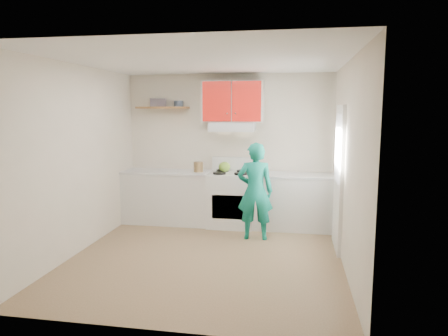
% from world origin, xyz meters
% --- Properties ---
extents(floor, '(3.80, 3.80, 0.00)m').
position_xyz_m(floor, '(0.00, 0.00, 0.00)').
color(floor, brown).
rests_on(floor, ground).
extents(ceiling, '(3.60, 3.80, 0.04)m').
position_xyz_m(ceiling, '(0.00, 0.00, 2.60)').
color(ceiling, white).
rests_on(ceiling, floor).
extents(back_wall, '(3.60, 0.04, 2.60)m').
position_xyz_m(back_wall, '(0.00, 1.90, 1.30)').
color(back_wall, beige).
rests_on(back_wall, floor).
extents(front_wall, '(3.60, 0.04, 2.60)m').
position_xyz_m(front_wall, '(0.00, -1.90, 1.30)').
color(front_wall, beige).
rests_on(front_wall, floor).
extents(left_wall, '(0.04, 3.80, 2.60)m').
position_xyz_m(left_wall, '(-1.80, 0.00, 1.30)').
color(left_wall, beige).
rests_on(left_wall, floor).
extents(right_wall, '(0.04, 3.80, 2.60)m').
position_xyz_m(right_wall, '(1.80, 0.00, 1.30)').
color(right_wall, beige).
rests_on(right_wall, floor).
extents(door, '(0.05, 0.85, 2.05)m').
position_xyz_m(door, '(1.78, 0.70, 1.02)').
color(door, white).
rests_on(door, floor).
extents(door_glass, '(0.01, 0.55, 0.95)m').
position_xyz_m(door_glass, '(1.75, 0.70, 1.45)').
color(door_glass, white).
rests_on(door_glass, door).
extents(counter_left, '(1.52, 0.60, 0.90)m').
position_xyz_m(counter_left, '(-1.04, 1.60, 0.45)').
color(counter_left, silver).
rests_on(counter_left, floor).
extents(counter_right, '(1.32, 0.60, 0.90)m').
position_xyz_m(counter_right, '(1.14, 1.60, 0.45)').
color(counter_right, silver).
rests_on(counter_right, floor).
extents(stove, '(0.76, 0.65, 0.92)m').
position_xyz_m(stove, '(0.10, 1.57, 0.46)').
color(stove, white).
rests_on(stove, floor).
extents(range_hood, '(0.76, 0.44, 0.15)m').
position_xyz_m(range_hood, '(0.10, 1.68, 1.70)').
color(range_hood, silver).
rests_on(range_hood, back_wall).
extents(upper_cabinets, '(1.02, 0.33, 0.70)m').
position_xyz_m(upper_cabinets, '(0.10, 1.73, 2.12)').
color(upper_cabinets, red).
rests_on(upper_cabinets, back_wall).
extents(shelf, '(0.90, 0.30, 0.04)m').
position_xyz_m(shelf, '(-1.15, 1.75, 2.02)').
color(shelf, brown).
rests_on(shelf, back_wall).
extents(books, '(0.32, 0.26, 0.14)m').
position_xyz_m(books, '(-1.23, 1.76, 2.11)').
color(books, '#484046').
rests_on(books, shelf).
extents(tin, '(0.22, 0.22, 0.10)m').
position_xyz_m(tin, '(-0.87, 1.78, 2.09)').
color(tin, '#333D4C').
rests_on(tin, shelf).
extents(kettle, '(0.22, 0.22, 0.17)m').
position_xyz_m(kettle, '(-0.04, 1.68, 1.01)').
color(kettle, olive).
rests_on(kettle, stove).
extents(crock, '(0.21, 0.21, 0.20)m').
position_xyz_m(crock, '(-0.48, 1.58, 1.00)').
color(crock, brown).
rests_on(crock, counter_left).
extents(cutting_board, '(0.37, 0.30, 0.02)m').
position_xyz_m(cutting_board, '(0.77, 1.59, 0.91)').
color(cutting_board, olive).
rests_on(cutting_board, counter_right).
extents(silicone_mat, '(0.31, 0.26, 0.01)m').
position_xyz_m(silicone_mat, '(1.62, 1.65, 0.90)').
color(silicone_mat, red).
rests_on(silicone_mat, counter_right).
extents(person, '(0.57, 0.40, 1.50)m').
position_xyz_m(person, '(0.57, 0.92, 0.75)').
color(person, '#0D7763').
rests_on(person, floor).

